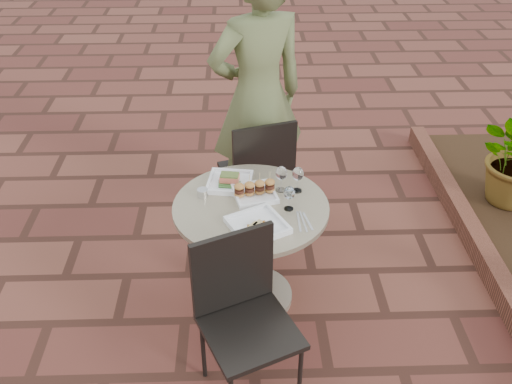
{
  "coord_description": "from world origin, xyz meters",
  "views": [
    {
      "loc": [
        -0.06,
        -2.89,
        2.62
      ],
      "look_at": [
        0.03,
        -0.23,
        0.82
      ],
      "focal_mm": 40.0,
      "sensor_mm": 36.0,
      "label": 1
    }
  ],
  "objects_px": {
    "plate_tuna": "(257,225)",
    "plate_salmon": "(230,181)",
    "diner": "(258,98)",
    "plate_sliders": "(255,190)",
    "chair_far": "(259,168)",
    "cafe_table": "(251,239)",
    "chair_near": "(242,305)"
  },
  "relations": [
    {
      "from": "cafe_table",
      "to": "plate_tuna",
      "type": "xyz_separation_m",
      "value": [
        0.03,
        -0.21,
        0.26
      ]
    },
    {
      "from": "diner",
      "to": "plate_sliders",
      "type": "relative_size",
      "value": 6.8
    },
    {
      "from": "chair_near",
      "to": "chair_far",
      "type": "bearing_deg",
      "value": 60.1
    },
    {
      "from": "chair_far",
      "to": "plate_sliders",
      "type": "distance_m",
      "value": 0.64
    },
    {
      "from": "diner",
      "to": "plate_salmon",
      "type": "xyz_separation_m",
      "value": [
        -0.19,
        -0.71,
        -0.22
      ]
    },
    {
      "from": "plate_salmon",
      "to": "plate_sliders",
      "type": "distance_m",
      "value": 0.2
    },
    {
      "from": "chair_far",
      "to": "plate_tuna",
      "type": "bearing_deg",
      "value": 70.06
    },
    {
      "from": "cafe_table",
      "to": "diner",
      "type": "relative_size",
      "value": 0.47
    },
    {
      "from": "cafe_table",
      "to": "chair_far",
      "type": "relative_size",
      "value": 0.97
    },
    {
      "from": "diner",
      "to": "plate_tuna",
      "type": "xyz_separation_m",
      "value": [
        -0.04,
        -1.15,
        -0.22
      ]
    },
    {
      "from": "plate_sliders",
      "to": "plate_tuna",
      "type": "xyz_separation_m",
      "value": [
        0.01,
        -0.31,
        -0.02
      ]
    },
    {
      "from": "chair_near",
      "to": "diner",
      "type": "distance_m",
      "value": 1.61
    },
    {
      "from": "chair_far",
      "to": "chair_near",
      "type": "xyz_separation_m",
      "value": [
        -0.14,
        -1.3,
        0.0
      ]
    },
    {
      "from": "chair_far",
      "to": "plate_salmon",
      "type": "height_order",
      "value": "chair_far"
    },
    {
      "from": "chair_near",
      "to": "cafe_table",
      "type": "bearing_deg",
      "value": 60.44
    },
    {
      "from": "chair_far",
      "to": "cafe_table",
      "type": "bearing_deg",
      "value": 66.65
    },
    {
      "from": "cafe_table",
      "to": "plate_salmon",
      "type": "distance_m",
      "value": 0.37
    },
    {
      "from": "diner",
      "to": "plate_tuna",
      "type": "bearing_deg",
      "value": 65.62
    },
    {
      "from": "chair_far",
      "to": "chair_near",
      "type": "height_order",
      "value": "same"
    },
    {
      "from": "plate_salmon",
      "to": "cafe_table",
      "type": "bearing_deg",
      "value": -61.24
    },
    {
      "from": "diner",
      "to": "plate_salmon",
      "type": "distance_m",
      "value": 0.77
    },
    {
      "from": "chair_near",
      "to": "diner",
      "type": "height_order",
      "value": "diner"
    },
    {
      "from": "chair_far",
      "to": "chair_near",
      "type": "relative_size",
      "value": 1.0
    },
    {
      "from": "chair_near",
      "to": "plate_tuna",
      "type": "relative_size",
      "value": 2.47
    },
    {
      "from": "diner",
      "to": "plate_sliders",
      "type": "distance_m",
      "value": 0.86
    },
    {
      "from": "plate_tuna",
      "to": "plate_salmon",
      "type": "bearing_deg",
      "value": 109.39
    },
    {
      "from": "plate_sliders",
      "to": "chair_near",
      "type": "bearing_deg",
      "value": -96.91
    },
    {
      "from": "chair_near",
      "to": "plate_sliders",
      "type": "height_order",
      "value": "chair_near"
    },
    {
      "from": "chair_far",
      "to": "diner",
      "type": "height_order",
      "value": "diner"
    },
    {
      "from": "plate_tuna",
      "to": "chair_far",
      "type": "bearing_deg",
      "value": 87.12
    },
    {
      "from": "chair_far",
      "to": "plate_sliders",
      "type": "relative_size",
      "value": 3.28
    },
    {
      "from": "plate_salmon",
      "to": "plate_sliders",
      "type": "bearing_deg",
      "value": -40.95
    }
  ]
}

